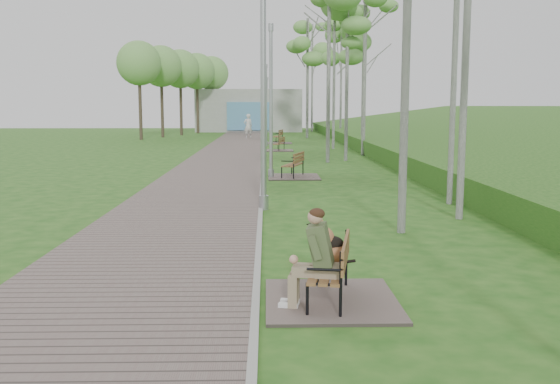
# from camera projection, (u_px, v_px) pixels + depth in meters

# --- Properties ---
(ground) EXTENTS (120.00, 120.00, 0.00)m
(ground) POSITION_uv_depth(u_px,v_px,m) (258.00, 260.00, 10.07)
(ground) COLOR #205416
(ground) RESTS_ON ground
(walkway) EXTENTS (3.50, 67.00, 0.04)m
(walkway) POSITION_uv_depth(u_px,v_px,m) (229.00, 155.00, 31.32)
(walkway) COLOR #71625B
(walkway) RESTS_ON ground
(kerb) EXTENTS (0.10, 67.00, 0.05)m
(kerb) POSITION_uv_depth(u_px,v_px,m) (264.00, 155.00, 31.35)
(kerb) COLOR #999993
(kerb) RESTS_ON ground
(embankment) EXTENTS (14.00, 70.00, 1.60)m
(embankment) POSITION_uv_depth(u_px,v_px,m) (511.00, 157.00, 30.13)
(embankment) COLOR #53842E
(embankment) RESTS_ON ground
(building_north) EXTENTS (10.00, 5.20, 4.00)m
(building_north) POSITION_uv_depth(u_px,v_px,m) (249.00, 111.00, 60.24)
(building_north) COLOR #9E9E99
(building_north) RESTS_ON ground
(bench_main) EXTENTS (1.66, 1.84, 1.45)m
(bench_main) POSITION_uv_depth(u_px,v_px,m) (325.00, 272.00, 7.80)
(bench_main) COLOR #71625B
(bench_main) RESTS_ON ground
(bench_second) EXTENTS (1.76, 1.95, 1.08)m
(bench_second) POSITION_uv_depth(u_px,v_px,m) (293.00, 172.00, 21.56)
(bench_second) COLOR #71625B
(bench_second) RESTS_ON ground
(bench_third) EXTENTS (1.54, 1.71, 0.94)m
(bench_third) POSITION_uv_depth(u_px,v_px,m) (279.00, 148.00, 34.31)
(bench_third) COLOR #71625B
(bench_third) RESTS_ON ground
(bench_far) EXTENTS (1.82, 2.02, 1.12)m
(bench_far) POSITION_uv_depth(u_px,v_px,m) (277.00, 140.00, 41.05)
(bench_far) COLOR #71625B
(bench_far) RESTS_ON ground
(lamp_post_near) EXTENTS (0.23, 0.23, 5.92)m
(lamp_post_near) POSITION_uv_depth(u_px,v_px,m) (263.00, 93.00, 14.52)
(lamp_post_near) COLOR #9A9DA2
(lamp_post_near) RESTS_ON ground
(lamp_post_second) EXTENTS (0.20, 0.20, 5.18)m
(lamp_post_second) POSITION_uv_depth(u_px,v_px,m) (271.00, 107.00, 21.12)
(lamp_post_second) COLOR #9A9DA2
(lamp_post_second) RESTS_ON ground
(lamp_post_third) EXTENTS (0.19, 0.19, 4.97)m
(lamp_post_third) POSITION_uv_depth(u_px,v_px,m) (266.00, 108.00, 38.23)
(lamp_post_third) COLOR #9A9DA2
(lamp_post_third) RESTS_ON ground
(lamp_post_far) EXTENTS (0.20, 0.20, 5.12)m
(lamp_post_far) POSITION_uv_depth(u_px,v_px,m) (268.00, 107.00, 59.02)
(lamp_post_far) COLOR #9A9DA2
(lamp_post_far) RESTS_ON ground
(pedestrian_near) EXTENTS (0.79, 0.67, 1.85)m
(pedestrian_near) POSITION_uv_depth(u_px,v_px,m) (248.00, 126.00, 47.42)
(pedestrian_near) COLOR silver
(pedestrian_near) RESTS_ON ground
(birch_mid_c) EXTENTS (2.22, 2.22, 8.12)m
(birch_mid_c) POSITION_uv_depth(u_px,v_px,m) (348.00, 16.00, 27.25)
(birch_mid_c) COLOR silver
(birch_mid_c) RESTS_ON ground
(birch_far_a) EXTENTS (2.34, 2.34, 8.13)m
(birch_far_a) POSITION_uv_depth(u_px,v_px,m) (364.00, 34.00, 34.55)
(birch_far_a) COLOR silver
(birch_far_a) RESTS_ON ground
(birch_far_b) EXTENTS (2.28, 2.28, 7.97)m
(birch_far_b) POSITION_uv_depth(u_px,v_px,m) (334.00, 38.00, 34.96)
(birch_far_b) COLOR silver
(birch_far_b) RESTS_ON ground
(birch_far_c) EXTENTS (2.54, 2.54, 9.41)m
(birch_far_c) POSITION_uv_depth(u_px,v_px,m) (342.00, 37.00, 44.83)
(birch_far_c) COLOR silver
(birch_far_c) RESTS_ON ground
(birch_distant_a) EXTENTS (2.97, 2.97, 9.30)m
(birch_distant_a) POSITION_uv_depth(u_px,v_px,m) (308.00, 41.00, 46.72)
(birch_distant_a) COLOR silver
(birch_distant_a) RESTS_ON ground
(birch_distant_b) EXTENTS (2.82, 2.82, 10.46)m
(birch_distant_b) POSITION_uv_depth(u_px,v_px,m) (312.00, 44.00, 58.81)
(birch_distant_b) COLOR silver
(birch_distant_b) RESTS_ON ground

